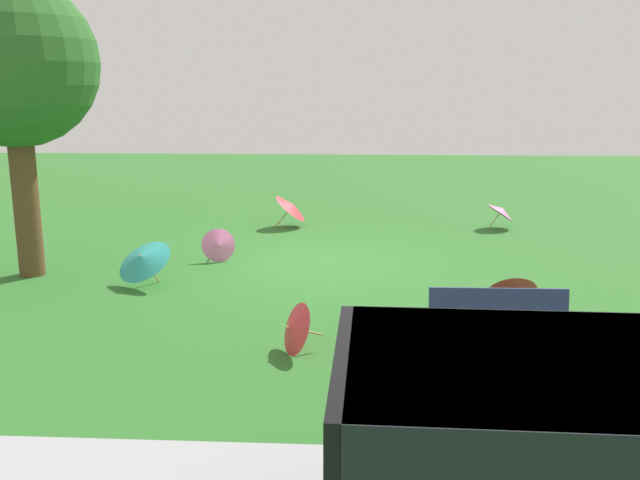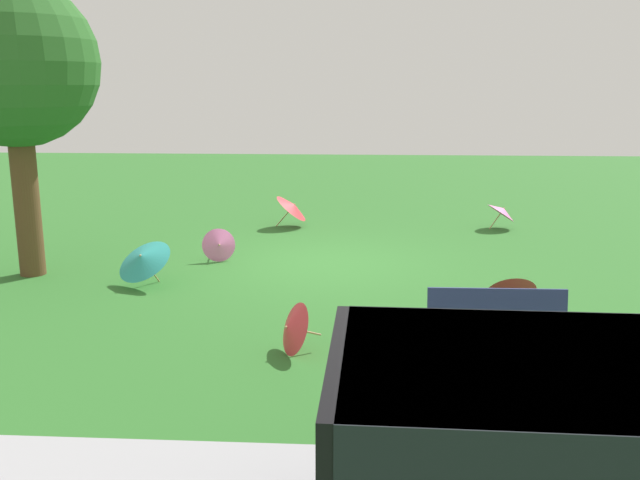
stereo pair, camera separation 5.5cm
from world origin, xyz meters
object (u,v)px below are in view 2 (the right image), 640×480
Objects in this scene: shade_tree at (14,66)px; parasol_pink_2 at (502,211)px; parasol_pink_0 at (219,245)px; parasol_red_2 at (291,328)px; parasol_red_0 at (510,288)px; park_bench at (494,321)px; parasol_red_1 at (293,207)px; parasol_teal_0 at (143,259)px.

shade_tree is 10.29m from parasol_pink_2.
parasol_pink_0 is 4.75m from parasol_red_2.
shade_tree is 6.64m from parasol_red_2.
parasol_red_0 is 0.97× the size of parasol_pink_2.
park_bench is 1.84× the size of parasol_red_1.
parasol_pink_0 is 6.65m from parasol_pink_2.
parasol_red_2 is at bearing 32.01° from parasol_red_0.
shade_tree is at bearing -24.71° from park_bench.
parasol_pink_0 is at bearing -117.65° from parasol_teal_0.
parasol_pink_2 is (-8.80, -4.36, -3.07)m from shade_tree.
park_bench reaches higher than parasol_red_0.
parasol_red_2 is at bearing 111.94° from parasol_pink_0.
parasol_red_0 is at bearing 122.76° from parasol_red_1.
parasol_pink_0 is at bearing -28.17° from parasol_red_0.
parasol_pink_2 is at bearing -179.04° from parasol_red_1.
parasol_red_0 is at bearing 151.83° from parasol_pink_0.
parasol_red_1 reaches higher than parasol_red_0.
park_bench is at bearing 112.39° from parasol_red_1.
parasol_red_1 is 4.72m from parasol_pink_2.
parasol_pink_2 is at bearing -101.70° from park_bench.
park_bench is 2.16× the size of parasol_red_2.
parasol_red_0 is at bearing 171.40° from parasol_teal_0.
park_bench is 8.22m from parasol_red_1.
parasol_teal_0 is at bearing -28.01° from park_bench.
parasol_pink_0 is at bearing -68.06° from parasol_red_2.
park_bench is at bearing -179.53° from parasol_red_2.
parasol_pink_2 is at bearing -150.33° from parasol_pink_0.
shade_tree is 6.19× the size of parasol_pink_2.
parasol_red_0 is 3.52m from parasol_red_2.
parasol_pink_0 is 0.86× the size of parasol_red_0.
shade_tree is 6.60× the size of parasol_red_2.
parasol_red_1 is at bearing -67.61° from park_bench.
parasol_red_0 is 5.71m from parasol_teal_0.
park_bench reaches higher than parasol_teal_0.
parasol_red_1 is (3.70, -5.76, 0.15)m from parasol_red_0.
parasol_pink_2 is (-5.77, -3.29, 0.11)m from parasol_pink_0.
parasol_red_0 is at bearing 169.28° from shade_tree.
shade_tree reaches higher than parasol_red_0.
park_bench reaches higher than parasol_red_2.
parasol_red_2 is at bearing 0.47° from park_bench.
parasol_red_0 is at bearing -107.25° from park_bench.
parasol_pink_2 is at bearing -143.21° from parasol_teal_0.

